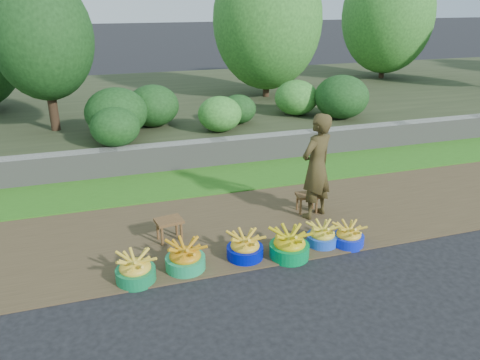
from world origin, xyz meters
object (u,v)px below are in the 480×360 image
object	(u,v)px
basin_a	(135,270)
stool_right	(307,198)
basin_c	(245,247)
basin_e	(322,236)
basin_d	(289,245)
basin_f	(349,236)
vendor_woman	(316,167)
stool_left	(169,224)
basin_b	(185,258)

from	to	relation	value
basin_a	stool_right	bearing A→B (deg)	21.87
basin_c	basin_e	bearing A→B (deg)	0.40
basin_d	stool_right	distance (m)	1.48
basin_c	stool_right	world-z (taller)	basin_c
basin_d	basin_f	bearing A→B (deg)	2.50
basin_c	vendor_woman	distance (m)	1.84
basin_f	vendor_woman	world-z (taller)	vendor_woman
stool_left	basin_f	bearing A→B (deg)	-20.44
basin_d	basin_f	world-z (taller)	basin_d
basin_e	stool_left	world-z (taller)	stool_left
basin_a	basin_f	xyz separation A→B (m)	(2.99, -0.01, -0.02)
stool_left	basin_b	bearing A→B (deg)	-85.48
basin_a	vendor_woman	bearing A→B (deg)	18.53
basin_a	basin_b	world-z (taller)	basin_b
vendor_woman	basin_b	bearing A→B (deg)	-3.58
basin_b	stool_left	world-z (taller)	basin_b
basin_b	basin_d	bearing A→B (deg)	-5.08
basin_a	basin_c	world-z (taller)	basin_a
basin_c	stool_left	xyz separation A→B (m)	(-0.89, 0.78, 0.12)
basin_f	stool_left	bearing A→B (deg)	159.56
basin_f	stool_left	distance (m)	2.58
basin_a	stool_left	size ratio (longest dim) A/B	1.19
basin_f	stool_left	size ratio (longest dim) A/B	1.05
basin_e	stool_left	distance (m)	2.20
stool_right	vendor_woman	world-z (taller)	vendor_woman
basin_f	basin_b	bearing A→B (deg)	177.93
basin_d	vendor_woman	bearing A→B (deg)	49.70
basin_d	stool_left	distance (m)	1.75
basin_e	stool_right	xyz separation A→B (m)	(0.26, 1.05, 0.12)
basin_a	basin_c	size ratio (longest dim) A/B	1.00
basin_b	basin_e	distance (m)	1.99
basin_a	basin_c	distance (m)	1.48
stool_left	stool_right	size ratio (longest dim) A/B	1.08
basin_c	basin_f	world-z (taller)	basin_c
vendor_woman	stool_left	bearing A→B (deg)	-22.93
basin_c	vendor_woman	bearing A→B (deg)	31.01
basin_f	stool_right	xyz separation A→B (m)	(-0.10, 1.17, 0.12)
basin_d	basin_e	bearing A→B (deg)	15.64
basin_c	basin_d	world-z (taller)	basin_d
basin_b	basin_d	distance (m)	1.42
basin_a	stool_left	xyz separation A→B (m)	(0.58, 0.89, 0.12)
basin_a	basin_e	world-z (taller)	basin_a
basin_b	stool_left	xyz separation A→B (m)	(-0.06, 0.81, 0.11)
basin_b	basin_f	world-z (taller)	basin_b
basin_b	stool_right	bearing A→B (deg)	25.78
basin_b	basin_c	world-z (taller)	basin_b
basin_b	basin_a	bearing A→B (deg)	-173.34
basin_e	stool_right	bearing A→B (deg)	76.26
basin_d	stool_left	xyz separation A→B (m)	(-1.48, 0.94, 0.10)
stool_left	stool_right	bearing A→B (deg)	6.72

